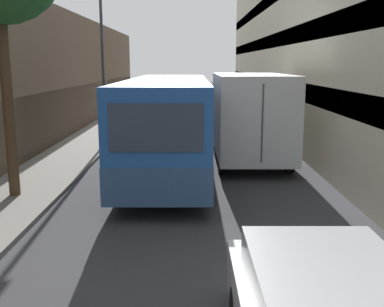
{
  "coord_description": "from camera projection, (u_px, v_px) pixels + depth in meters",
  "views": [
    {
      "loc": [
        0.0,
        1.65,
        3.56
      ],
      "look_at": [
        -0.02,
        11.37,
        1.6
      ],
      "focal_mm": 42.0,
      "sensor_mm": 36.0,
      "label": 1
    }
  ],
  "objects": [
    {
      "name": "sidewalk_left",
      "position": [
        39.0,
        179.0,
        13.78
      ],
      "size": [
        2.35,
        60.0,
        0.12
      ],
      "color": "gray",
      "rests_on": "ground_plane"
    },
    {
      "name": "street_lamp",
      "position": [
        102.0,
        14.0,
        18.64
      ],
      "size": [
        0.36,
        0.8,
        8.09
      ],
      "color": "#38383D",
      "rests_on": "sidewalk_left"
    },
    {
      "name": "box_truck",
      "position": [
        249.0,
        114.0,
        16.75
      ],
      "size": [
        2.47,
        7.47,
        3.18
      ],
      "color": "silver",
      "rests_on": "ground_plane"
    },
    {
      "name": "building_right_apartment",
      "position": [
        378.0,
        13.0,
        12.8
      ],
      "size": [
        2.4,
        60.0,
        9.96
      ],
      "color": "#B7AD93",
      "rests_on": "ground_plane"
    },
    {
      "name": "bus",
      "position": [
        169.0,
        123.0,
        14.69
      ],
      "size": [
        2.51,
        10.21,
        3.06
      ],
      "color": "#1E519E",
      "rests_on": "ground_plane"
    },
    {
      "name": "ground_plane",
      "position": [
        193.0,
        181.0,
        13.79
      ],
      "size": [
        150.0,
        150.0,
        0.0
      ],
      "primitive_type": "plane",
      "color": "#38383D"
    }
  ]
}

